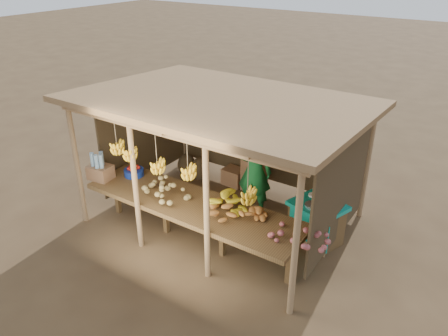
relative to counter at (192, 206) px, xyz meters
The scene contains 13 objects.
ground 1.20m from the counter, 90.00° to the left, with size 60.00×60.00×0.00m, color brown.
stall_structure 1.49m from the counter, 88.76° to the left, with size 4.70×3.50×2.43m.
counter is the anchor object (origin of this frame).
potato_heap 0.60m from the counter, 168.09° to the right, with size 0.85×0.51×0.36m, color tan, non-canonical shape.
sweet_potato_heap 0.86m from the counter, ahead, with size 0.93×0.56×0.36m, color #B9732F, non-canonical shape.
onion_heap 1.92m from the counter, ahead, with size 0.87×0.52×0.36m, color #B55858, non-canonical shape.
banana_pile 0.66m from the counter, 19.46° to the left, with size 0.64×0.39×0.35m, color yellow, non-canonical shape.
tomato_basin 1.51m from the counter, behind, with size 0.36×0.36×0.19m.
bottle_box 1.93m from the counter, behind, with size 0.44×0.37×0.51m.
vendor 1.49m from the counter, 76.32° to the left, with size 0.64×0.42×1.74m, color #176A2C.
tarp_crate 2.11m from the counter, 34.69° to the left, with size 1.00×0.93×0.99m.
carton_stack 2.20m from the counter, 95.71° to the left, with size 0.97×0.40×0.72m.
burlap_sacks 2.60m from the counter, 127.29° to the left, with size 0.78×0.41×0.55m.
Camera 1 is at (3.86, -5.79, 4.51)m, focal length 35.00 mm.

